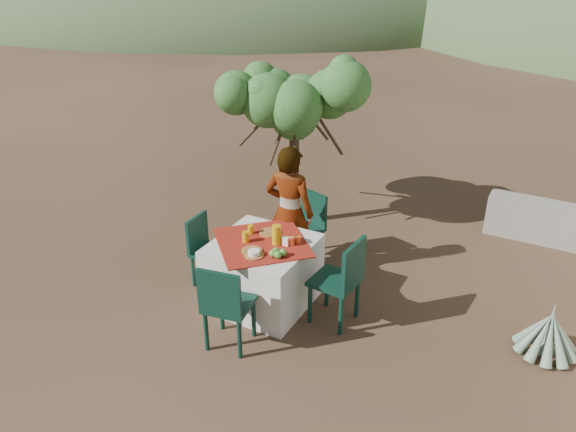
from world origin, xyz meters
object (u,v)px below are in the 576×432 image
Objects in this scene: chair_near at (225,304)px; person at (290,213)px; agave at (548,334)px; chair_far at (308,224)px; shrub_tree at (301,109)px; chair_left at (206,247)px; juice_pitcher at (277,235)px; table at (263,272)px; chair_right at (342,278)px.

person reaches higher than chair_near.
chair_near reaches higher than agave.
chair_near is (0.09, -1.95, 0.03)m from chair_far.
shrub_tree is 3.99m from agave.
juice_pitcher is at bearing -91.33° from chair_left.
table is at bearing -92.84° from chair_near.
table is 0.94m from chair_right.
table is at bearing -94.18° from chair_left.
juice_pitcher is at bearing 102.16° from person.
shrub_tree is 2.20m from juice_pitcher.
chair_far reaches higher than table.
chair_near is at bearing -83.49° from table.
person is 2.48× the size of agave.
chair_far is at bearing 169.97° from agave.
person is (-0.13, 1.54, 0.29)m from chair_near.
person is 2.99m from agave.
chair_right is (0.92, 0.06, 0.17)m from table.
chair_near is 1.44× the size of agave.
table is 5.96× the size of juice_pitcher.
chair_far is at bearing -57.54° from shrub_tree.
chair_right is at bearing -165.61° from agave.
person reaches higher than table.
chair_left is at bearing 35.52° from person.
chair_far is (0.01, 1.08, 0.12)m from table.
chair_left is at bearing -84.72° from chair_right.
chair_left is at bearing -110.31° from chair_far.
agave is at bearing -162.22° from chair_near.
shrub_tree reaches higher than chair_far.
person is at bearing 92.29° from table.
juice_pitcher is at bearing -169.05° from agave.
chair_left is at bearing -97.18° from shrub_tree.
table is 1.55× the size of chair_left.
shrub_tree is at bearing 158.03° from agave.
chair_near is 0.45× the size of shrub_tree.
chair_near is 1.13× the size of chair_left.
shrub_tree is (-0.56, 0.88, 1.17)m from chair_far.
juice_pitcher is (0.71, -1.92, -0.79)m from shrub_tree.
chair_right is at bearing 3.88° from table.
chair_far reaches higher than agave.
shrub_tree is (-0.65, 2.83, 1.13)m from chair_near.
shrub_tree reaches higher than chair_right.
shrub_tree reaches higher than chair_near.
shrub_tree reaches higher than agave.
chair_right is 1.16m from person.
table is 2.41m from shrub_tree.
shrub_tree is at bearing -137.92° from chair_right.
shrub_tree is (0.24, 1.93, 1.20)m from chair_left.
agave is at bearing -21.97° from shrub_tree.
juice_pitcher is (0.19, -0.63, 0.05)m from person.
chair_right reaches higher than juice_pitcher.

